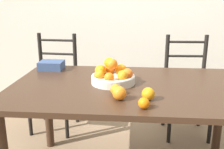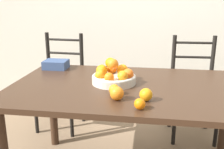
{
  "view_description": "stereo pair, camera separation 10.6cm",
  "coord_description": "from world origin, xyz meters",
  "px_view_note": "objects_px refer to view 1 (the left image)",
  "views": [
    {
      "loc": [
        0.01,
        -1.71,
        1.32
      ],
      "look_at": [
        -0.13,
        -0.06,
        0.85
      ],
      "focal_mm": 42.0,
      "sensor_mm": 36.0,
      "label": 1
    },
    {
      "loc": [
        0.11,
        -1.69,
        1.32
      ],
      "look_at": [
        -0.13,
        -0.06,
        0.85
      ],
      "focal_mm": 42.0,
      "sensor_mm": 36.0,
      "label": 2
    }
  ],
  "objects_px": {
    "fruit_bowl": "(113,76)",
    "book_stack": "(52,65)",
    "orange_loose_0": "(119,93)",
    "orange_loose_1": "(116,90)",
    "chair_left": "(54,84)",
    "chair_right": "(187,88)",
    "orange_loose_2": "(148,94)",
    "orange_loose_3": "(144,103)"
  },
  "relations": [
    {
      "from": "orange_loose_2",
      "to": "orange_loose_3",
      "type": "height_order",
      "value": "orange_loose_2"
    },
    {
      "from": "fruit_bowl",
      "to": "chair_left",
      "type": "distance_m",
      "value": 1.07
    },
    {
      "from": "orange_loose_0",
      "to": "orange_loose_1",
      "type": "bearing_deg",
      "value": 108.11
    },
    {
      "from": "chair_left",
      "to": "book_stack",
      "type": "relative_size",
      "value": 5.07
    },
    {
      "from": "book_stack",
      "to": "fruit_bowl",
      "type": "bearing_deg",
      "value": -30.79
    },
    {
      "from": "orange_loose_0",
      "to": "book_stack",
      "type": "xyz_separation_m",
      "value": [
        -0.6,
        0.64,
        -0.01
      ]
    },
    {
      "from": "orange_loose_0",
      "to": "chair_left",
      "type": "distance_m",
      "value": 1.34
    },
    {
      "from": "orange_loose_2",
      "to": "orange_loose_3",
      "type": "relative_size",
      "value": 1.23
    },
    {
      "from": "chair_left",
      "to": "orange_loose_2",
      "type": "bearing_deg",
      "value": -46.06
    },
    {
      "from": "orange_loose_0",
      "to": "orange_loose_3",
      "type": "bearing_deg",
      "value": -39.74
    },
    {
      "from": "orange_loose_2",
      "to": "chair_left",
      "type": "bearing_deg",
      "value": 130.02
    },
    {
      "from": "fruit_bowl",
      "to": "orange_loose_2",
      "type": "distance_m",
      "value": 0.38
    },
    {
      "from": "orange_loose_3",
      "to": "chair_left",
      "type": "bearing_deg",
      "value": 126.01
    },
    {
      "from": "orange_loose_1",
      "to": "chair_left",
      "type": "height_order",
      "value": "chair_left"
    },
    {
      "from": "fruit_bowl",
      "to": "orange_loose_0",
      "type": "height_order",
      "value": "fruit_bowl"
    },
    {
      "from": "fruit_bowl",
      "to": "chair_right",
      "type": "distance_m",
      "value": 1.07
    },
    {
      "from": "book_stack",
      "to": "chair_left",
      "type": "bearing_deg",
      "value": 106.14
    },
    {
      "from": "orange_loose_2",
      "to": "chair_right",
      "type": "xyz_separation_m",
      "value": [
        0.44,
        1.07,
        -0.32
      ]
    },
    {
      "from": "orange_loose_0",
      "to": "fruit_bowl",
      "type": "bearing_deg",
      "value": 101.08
    },
    {
      "from": "fruit_bowl",
      "to": "book_stack",
      "type": "distance_m",
      "value": 0.63
    },
    {
      "from": "fruit_bowl",
      "to": "orange_loose_0",
      "type": "bearing_deg",
      "value": -78.92
    },
    {
      "from": "chair_right",
      "to": "book_stack",
      "type": "relative_size",
      "value": 5.07
    },
    {
      "from": "orange_loose_1",
      "to": "chair_left",
      "type": "distance_m",
      "value": 1.26
    },
    {
      "from": "fruit_bowl",
      "to": "orange_loose_3",
      "type": "xyz_separation_m",
      "value": [
        0.2,
        -0.43,
        -0.02
      ]
    },
    {
      "from": "orange_loose_3",
      "to": "chair_right",
      "type": "relative_size",
      "value": 0.06
    },
    {
      "from": "fruit_bowl",
      "to": "chair_right",
      "type": "bearing_deg",
      "value": 48.78
    },
    {
      "from": "fruit_bowl",
      "to": "orange_loose_1",
      "type": "height_order",
      "value": "fruit_bowl"
    },
    {
      "from": "chair_right",
      "to": "book_stack",
      "type": "xyz_separation_m",
      "value": [
        -1.21,
        -0.44,
        0.31
      ]
    },
    {
      "from": "orange_loose_0",
      "to": "chair_right",
      "type": "xyz_separation_m",
      "value": [
        0.61,
        1.08,
        -0.32
      ]
    },
    {
      "from": "orange_loose_0",
      "to": "chair_right",
      "type": "distance_m",
      "value": 1.28
    },
    {
      "from": "fruit_bowl",
      "to": "orange_loose_2",
      "type": "height_order",
      "value": "fruit_bowl"
    },
    {
      "from": "orange_loose_0",
      "to": "orange_loose_2",
      "type": "relative_size",
      "value": 1.08
    },
    {
      "from": "orange_loose_0",
      "to": "orange_loose_3",
      "type": "distance_m",
      "value": 0.18
    },
    {
      "from": "orange_loose_3",
      "to": "chair_right",
      "type": "distance_m",
      "value": 1.32
    },
    {
      "from": "orange_loose_0",
      "to": "orange_loose_1",
      "type": "distance_m",
      "value": 0.09
    },
    {
      "from": "chair_left",
      "to": "chair_right",
      "type": "distance_m",
      "value": 1.34
    },
    {
      "from": "chair_right",
      "to": "orange_loose_1",
      "type": "bearing_deg",
      "value": -125.04
    },
    {
      "from": "chair_right",
      "to": "orange_loose_0",
      "type": "bearing_deg",
      "value": -121.91
    },
    {
      "from": "orange_loose_1",
      "to": "orange_loose_3",
      "type": "bearing_deg",
      "value": -50.16
    },
    {
      "from": "chair_left",
      "to": "orange_loose_1",
      "type": "bearing_deg",
      "value": -50.88
    },
    {
      "from": "fruit_bowl",
      "to": "chair_left",
      "type": "relative_size",
      "value": 0.31
    },
    {
      "from": "orange_loose_0",
      "to": "book_stack",
      "type": "relative_size",
      "value": 0.42
    }
  ]
}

